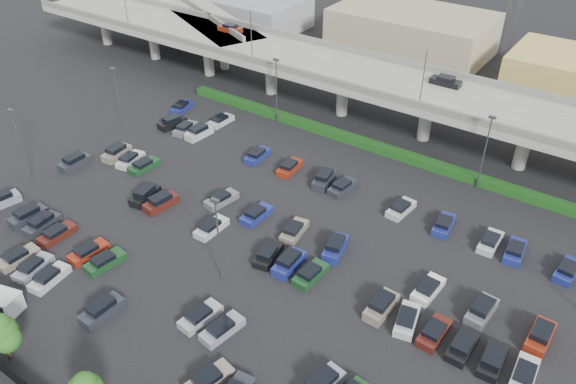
{
  "coord_description": "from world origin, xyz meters",
  "views": [
    {
      "loc": [
        30.34,
        -39.41,
        41.07
      ],
      "look_at": [
        -1.84,
        6.74,
        2.0
      ],
      "focal_mm": 35.0,
      "sensor_mm": 36.0,
      "label": 1
    }
  ],
  "objects": [
    {
      "name": "hedge",
      "position": [
        0.0,
        25.0,
        0.55
      ],
      "size": [
        66.0,
        1.6,
        1.1
      ],
      "primitive_type": "cube",
      "color": "#113910",
      "rests_on": "ground"
    },
    {
      "name": "distant_buildings",
      "position": [
        12.38,
        61.81,
        3.74
      ],
      "size": [
        138.0,
        24.0,
        9.0
      ],
      "color": "gray",
      "rests_on": "ground"
    },
    {
      "name": "ground",
      "position": [
        0.0,
        0.0,
        0.0
      ],
      "size": [
        280.0,
        280.0,
        0.0
      ],
      "primitive_type": "plane",
      "color": "black"
    },
    {
      "name": "overpass",
      "position": [
        -0.18,
        32.0,
        6.97
      ],
      "size": [
        150.0,
        13.0,
        15.8
      ],
      "color": "gray",
      "rests_on": "ground"
    },
    {
      "name": "parked_cars",
      "position": [
        0.08,
        -3.19,
        0.62
      ],
      "size": [
        62.98,
        41.69,
        1.67
      ],
      "color": "maroon",
      "rests_on": "ground"
    },
    {
      "name": "light_poles",
      "position": [
        -4.13,
        2.0,
        6.24
      ],
      "size": [
        66.9,
        48.38,
        10.3
      ],
      "color": "#444549",
      "rests_on": "ground"
    },
    {
      "name": "on_ramp",
      "position": [
        -52.1,
        43.05,
        6.86
      ],
      "size": [
        50.93,
        30.13,
        8.8
      ],
      "color": "gray",
      "rests_on": "ground"
    }
  ]
}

